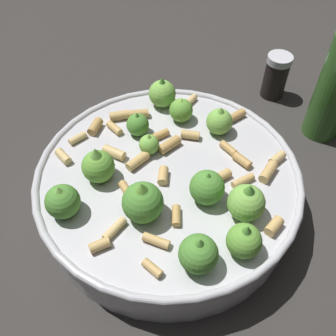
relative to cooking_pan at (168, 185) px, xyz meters
The scene contains 3 objects.
ground_plane 0.04m from the cooking_pan, 133.60° to the left, with size 2.40×2.40×0.00m, color #2D2B28.
cooking_pan is the anchor object (origin of this frame).
pepper_shaker 0.30m from the cooking_pan, 87.28° to the left, with size 0.04×0.04×0.08m.
Camera 1 is at (0.18, -0.25, 0.43)m, focal length 40.93 mm.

